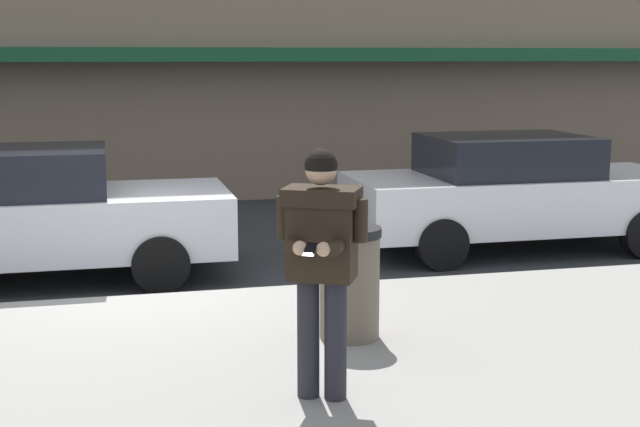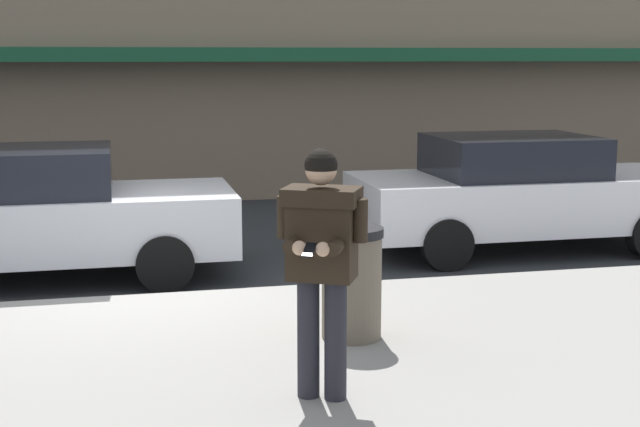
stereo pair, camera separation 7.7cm
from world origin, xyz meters
The scene contains 7 objects.
ground_plane centered at (0.00, 0.00, 0.00)m, with size 80.00×80.00×0.00m, color #2B2D30.
sidewalk centered at (1.00, -2.85, 0.07)m, with size 32.00×5.30×0.14m, color gray.
curb_paint_line centered at (1.00, 0.05, 0.00)m, with size 28.00×0.12×0.01m, color silver.
parked_sedan_mid centered at (-1.08, 1.22, 0.79)m, with size 4.51×1.94×1.54m.
parked_sedan_far centered at (5.10, 1.49, 0.79)m, with size 4.50×1.93×1.54m.
man_texting_on_phone centered at (1.27, -3.40, 1.25)m, with size 0.63×0.65×1.81m.
trash_bin centered at (1.84, -2.08, 0.63)m, with size 0.55×0.55×0.98m.
Camera 2 is at (-0.09, -9.33, 2.56)m, focal length 50.00 mm.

